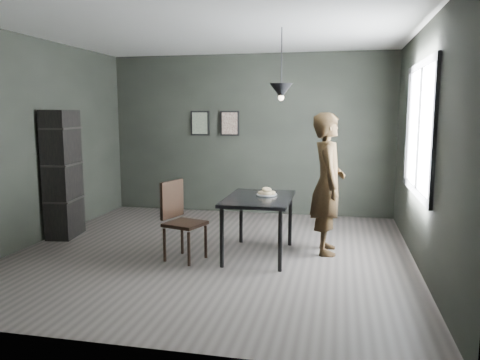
% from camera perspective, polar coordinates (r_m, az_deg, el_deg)
% --- Properties ---
extents(ground, '(5.00, 5.00, 0.00)m').
position_cam_1_polar(ground, '(6.12, -3.34, -8.80)').
color(ground, '#342F2D').
rests_on(ground, ground).
extents(back_wall, '(5.00, 0.10, 2.80)m').
position_cam_1_polar(back_wall, '(8.30, 1.17, 5.53)').
color(back_wall, black).
rests_on(back_wall, ground).
extents(ceiling, '(5.00, 5.00, 0.02)m').
position_cam_1_polar(ceiling, '(5.94, -3.58, 17.99)').
color(ceiling, silver).
rests_on(ceiling, ground).
extents(window_assembly, '(0.04, 1.96, 1.56)m').
position_cam_1_polar(window_assembly, '(5.92, 20.99, 5.83)').
color(window_assembly, white).
rests_on(window_assembly, ground).
extents(cafe_table, '(0.80, 1.20, 0.75)m').
position_cam_1_polar(cafe_table, '(5.83, 2.30, -2.85)').
color(cafe_table, black).
rests_on(cafe_table, ground).
extents(white_plate, '(0.23, 0.23, 0.01)m').
position_cam_1_polar(white_plate, '(5.93, 3.28, -1.85)').
color(white_plate, white).
rests_on(white_plate, cafe_table).
extents(donut_pile, '(0.22, 0.22, 0.09)m').
position_cam_1_polar(donut_pile, '(5.92, 3.28, -1.50)').
color(donut_pile, beige).
rests_on(donut_pile, white_plate).
extents(woman, '(0.49, 0.69, 1.79)m').
position_cam_1_polar(woman, '(6.03, 10.65, -0.45)').
color(woman, black).
rests_on(woman, ground).
extents(wood_chair, '(0.52, 0.52, 0.97)m').
position_cam_1_polar(wood_chair, '(5.78, -7.43, -4.25)').
color(wood_chair, black).
rests_on(wood_chair, ground).
extents(shelf_unit, '(0.43, 0.65, 1.83)m').
position_cam_1_polar(shelf_unit, '(7.19, -20.79, 0.68)').
color(shelf_unit, black).
rests_on(shelf_unit, ground).
extents(pendant_lamp, '(0.28, 0.28, 0.86)m').
position_cam_1_polar(pendant_lamp, '(5.79, 5.04, 10.76)').
color(pendant_lamp, black).
rests_on(pendant_lamp, ground).
extents(framed_print_left, '(0.34, 0.04, 0.44)m').
position_cam_1_polar(framed_print_left, '(8.48, -4.90, 6.92)').
color(framed_print_left, black).
rests_on(framed_print_left, ground).
extents(framed_print_right, '(0.34, 0.04, 0.44)m').
position_cam_1_polar(framed_print_right, '(8.33, -1.25, 6.92)').
color(framed_print_right, black).
rests_on(framed_print_right, ground).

